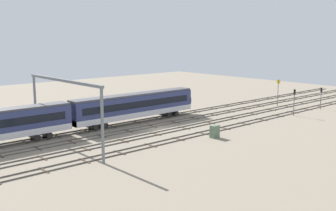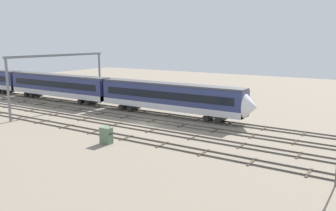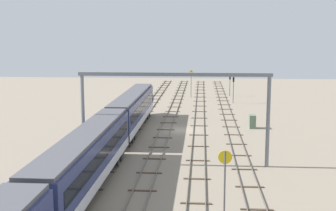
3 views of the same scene
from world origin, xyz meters
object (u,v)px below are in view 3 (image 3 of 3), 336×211
(train, at_px, (89,158))
(overhead_gantry, at_px, (174,96))
(speed_sign_mid_trackside, at_px, (191,80))
(relay_cabinet, at_px, (252,122))
(speed_sign_near_foreground, at_px, (225,177))
(signal_light_trackside_departure, at_px, (230,82))
(signal_light_trackside_approach, at_px, (233,86))

(train, height_order, overhead_gantry, overhead_gantry)
(speed_sign_mid_trackside, bearing_deg, overhead_gantry, 179.42)
(overhead_gantry, distance_m, relay_cabinet, 21.80)
(train, bearing_deg, speed_sign_mid_trackside, -7.14)
(train, height_order, relay_cabinet, train)
(speed_sign_near_foreground, relative_size, signal_light_trackside_departure, 1.18)
(speed_sign_near_foreground, height_order, relay_cabinet, speed_sign_near_foreground)
(train, distance_m, overhead_gantry, 10.94)
(train, xyz_separation_m, relay_cabinet, (26.33, -16.20, -1.74))
(overhead_gantry, distance_m, speed_sign_near_foreground, 15.20)
(speed_sign_near_foreground, xyz_separation_m, signal_light_trackside_departure, (66.09, -4.26, -0.49))
(speed_sign_near_foreground, relative_size, speed_sign_mid_trackside, 0.93)
(overhead_gantry, height_order, speed_sign_near_foreground, overhead_gantry)
(speed_sign_mid_trackside, height_order, signal_light_trackside_departure, speed_sign_mid_trackside)
(train, relative_size, signal_light_trackside_departure, 17.24)
(train, height_order, speed_sign_near_foreground, speed_sign_near_foreground)
(train, distance_m, relay_cabinet, 30.97)
(speed_sign_near_foreground, relative_size, relay_cabinet, 2.83)
(speed_sign_mid_trackside, xyz_separation_m, relay_cabinet, (-30.19, -9.13, -2.65))
(speed_sign_mid_trackside, distance_m, relay_cabinet, 31.66)
(speed_sign_near_foreground, distance_m, signal_light_trackside_departure, 66.23)
(train, height_order, signal_light_trackside_approach, train)
(train, xyz_separation_m, signal_light_trackside_approach, (49.45, -15.11, 0.54))
(train, bearing_deg, signal_light_trackside_departure, -14.20)
(overhead_gantry, xyz_separation_m, relay_cabinet, (18.66, -9.62, -5.91))
(signal_light_trackside_departure, bearing_deg, speed_sign_near_foreground, 176.32)
(speed_sign_near_foreground, bearing_deg, relay_cabinet, -9.32)
(speed_sign_mid_trackside, bearing_deg, speed_sign_near_foreground, -176.60)
(overhead_gantry, bearing_deg, train, 139.37)
(speed_sign_near_foreground, relative_size, signal_light_trackside_approach, 1.05)
(signal_light_trackside_approach, relative_size, signal_light_trackside_departure, 1.13)
(speed_sign_mid_trackside, distance_m, signal_light_trackside_departure, 8.59)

